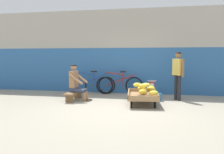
% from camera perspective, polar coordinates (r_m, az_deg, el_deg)
% --- Properties ---
extents(ground_plane, '(80.00, 80.00, 0.00)m').
position_cam_1_polar(ground_plane, '(6.06, 2.00, -8.17)').
color(ground_plane, gray).
extents(back_wall, '(16.00, 0.30, 3.13)m').
position_cam_1_polar(back_wall, '(8.75, 5.10, 6.29)').
color(back_wall, '#2D609E').
rests_on(back_wall, ground).
extents(banana_cart, '(0.99, 1.52, 0.36)m').
position_cam_1_polar(banana_cart, '(6.81, 7.52, -4.65)').
color(banana_cart, '#99754C').
rests_on(banana_cart, ground).
extents(banana_pile, '(0.78, 1.40, 0.26)m').
position_cam_1_polar(banana_pile, '(6.87, 8.11, -2.72)').
color(banana_pile, gold).
rests_on(banana_pile, banana_cart).
extents(low_bench, '(0.31, 1.10, 0.27)m').
position_cam_1_polar(low_bench, '(7.46, -9.40, -4.13)').
color(low_bench, brown).
rests_on(low_bench, ground).
extents(vendor_seated, '(0.70, 0.51, 1.14)m').
position_cam_1_polar(vendor_seated, '(7.37, -8.83, -1.34)').
color(vendor_seated, '#9E704C').
rests_on(vendor_seated, ground).
extents(plastic_crate, '(0.36, 0.28, 0.30)m').
position_cam_1_polar(plastic_crate, '(7.80, 9.85, -4.10)').
color(plastic_crate, '#19847F').
rests_on(plastic_crate, ground).
extents(weighing_scale, '(0.30, 0.30, 0.29)m').
position_cam_1_polar(weighing_scale, '(7.75, 9.88, -1.89)').
color(weighing_scale, '#28282D').
rests_on(weighing_scale, plastic_crate).
extents(bicycle_near_left, '(1.66, 0.48, 0.86)m').
position_cam_1_polar(bicycle_near_left, '(8.63, -5.15, -1.78)').
color(bicycle_near_left, black).
rests_on(bicycle_near_left, ground).
extents(bicycle_far_left, '(1.66, 0.48, 0.86)m').
position_cam_1_polar(bicycle_far_left, '(8.48, 2.05, -1.89)').
color(bicycle_far_left, black).
rests_on(bicycle_far_left, ground).
extents(customer_adult, '(0.35, 0.41, 1.53)m').
position_cam_1_polar(customer_adult, '(7.54, 16.05, 1.59)').
color(customer_adult, '#232328').
rests_on(customer_adult, ground).
extents(shopping_bag, '(0.18, 0.12, 0.24)m').
position_cam_1_polar(shopping_bag, '(7.37, 11.40, -4.91)').
color(shopping_bag, '#3370B7').
rests_on(shopping_bag, ground).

